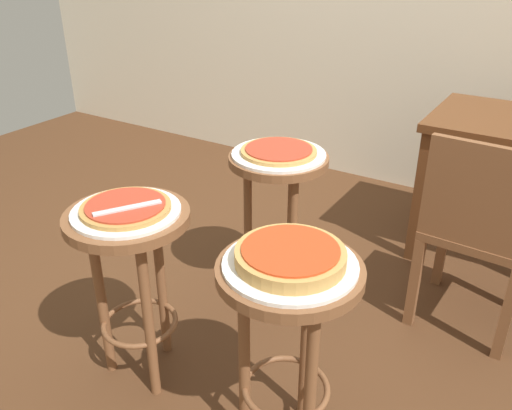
{
  "coord_description": "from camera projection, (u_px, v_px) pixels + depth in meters",
  "views": [
    {
      "loc": [
        1.04,
        -1.66,
        1.49
      ],
      "look_at": [
        0.12,
        -0.18,
        0.61
      ],
      "focal_mm": 37.45,
      "sensor_mm": 36.0,
      "label": 1
    }
  ],
  "objects": [
    {
      "name": "stool_foreground",
      "position": [
        132.0,
        256.0,
        1.82
      ],
      "size": [
        0.42,
        0.42,
        0.68
      ],
      "color": "brown",
      "rests_on": "ground_plane"
    },
    {
      "name": "serving_plate_leftside",
      "position": [
        279.0,
        154.0,
        2.2
      ],
      "size": [
        0.39,
        0.39,
        0.01
      ],
      "primitive_type": "cylinder",
      "color": "white",
      "rests_on": "stool_leftside"
    },
    {
      "name": "serving_plate_foreground",
      "position": [
        126.0,
        211.0,
        1.74
      ],
      "size": [
        0.36,
        0.36,
        0.01
      ],
      "primitive_type": "cylinder",
      "color": "white",
      "rests_on": "stool_foreground"
    },
    {
      "name": "pizza_middle",
      "position": [
        290.0,
        256.0,
        1.45
      ],
      "size": [
        0.31,
        0.31,
        0.05
      ],
      "color": "tan",
      "rests_on": "serving_plate_middle"
    },
    {
      "name": "stool_leftside",
      "position": [
        278.0,
        192.0,
        2.28
      ],
      "size": [
        0.42,
        0.42,
        0.68
      ],
      "color": "brown",
      "rests_on": "ground_plane"
    },
    {
      "name": "stool_middle",
      "position": [
        288.0,
        315.0,
        1.54
      ],
      "size": [
        0.42,
        0.42,
        0.68
      ],
      "color": "brown",
      "rests_on": "ground_plane"
    },
    {
      "name": "pizza_server_knife",
      "position": [
        128.0,
        208.0,
        1.7
      ],
      "size": [
        0.14,
        0.2,
        0.01
      ],
      "primitive_type": "cube",
      "rotation": [
        0.0,
        0.0,
        1.01
      ],
      "color": "silver",
      "rests_on": "pizza_foreground"
    },
    {
      "name": "serving_plate_middle",
      "position": [
        290.0,
        265.0,
        1.46
      ],
      "size": [
        0.38,
        0.38,
        0.01
      ],
      "primitive_type": "cylinder",
      "color": "white",
      "rests_on": "stool_middle"
    },
    {
      "name": "pizza_leftside",
      "position": [
        279.0,
        151.0,
        2.19
      ],
      "size": [
        0.31,
        0.31,
        0.02
      ],
      "color": "tan",
      "rests_on": "serving_plate_leftside"
    },
    {
      "name": "ground_plane",
      "position": [
        255.0,
        303.0,
        2.42
      ],
      "size": [
        6.0,
        6.0,
        0.0
      ],
      "primitive_type": "plane",
      "color": "#4C2D19"
    },
    {
      "name": "wooden_chair",
      "position": [
        479.0,
        229.0,
        2.08
      ],
      "size": [
        0.42,
        0.42,
        0.85
      ],
      "color": "brown",
      "rests_on": "ground_plane"
    },
    {
      "name": "pizza_foreground",
      "position": [
        126.0,
        207.0,
        1.74
      ],
      "size": [
        0.3,
        0.3,
        0.02
      ],
      "color": "#B78442",
      "rests_on": "serving_plate_foreground"
    }
  ]
}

